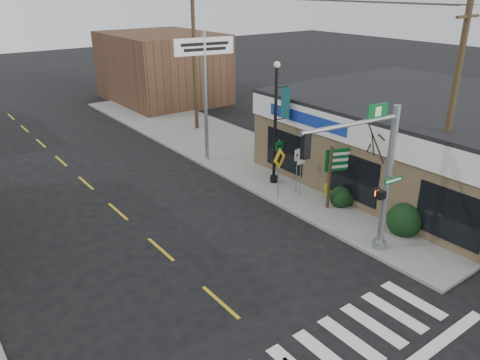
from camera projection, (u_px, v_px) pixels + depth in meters
sidewalk_right at (261, 161)px, 26.41m from camera, size 6.00×38.00×0.13m
center_line at (161, 249)px, 17.77m from camera, size 0.12×56.00×0.01m
thrift_store at (434, 141)px, 23.53m from camera, size 12.00×14.00×4.00m
bldg_distant_right at (162, 67)px, 39.55m from camera, size 8.00×10.00×5.60m
traffic_signal_pole at (378, 168)px, 16.00m from camera, size 4.44×0.37×5.62m
guide_sign at (341, 166)px, 20.44m from camera, size 1.63×0.14×2.86m
fire_hydrant at (327, 188)px, 21.91m from camera, size 0.19×0.19×0.61m
ped_crossing_sign at (279, 164)px, 20.95m from camera, size 0.96×0.07×2.48m
lamp_post at (276, 115)px, 22.19m from camera, size 0.77×0.61×5.95m
dance_center_sign at (205, 66)px, 24.58m from camera, size 3.27×0.20×6.95m
bare_tree at (386, 131)px, 18.68m from camera, size 2.39×2.39×4.79m
shrub_front at (404, 220)px, 18.56m from camera, size 1.39×1.39×1.04m
shrub_back at (341, 197)px, 20.90m from camera, size 0.99×0.99×0.74m
utility_pole_near at (449, 121)px, 17.32m from camera, size 1.52×0.23×8.74m
utility_pole_far at (194, 55)px, 30.36m from camera, size 1.67×0.25×9.60m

